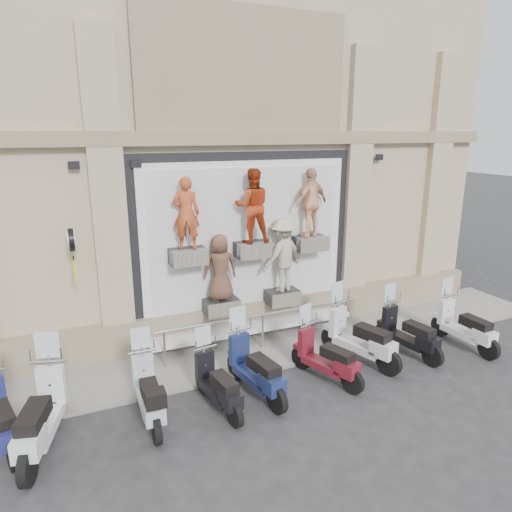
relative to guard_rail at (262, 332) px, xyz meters
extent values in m
plane|color=#2A2A2C|center=(0.00, -2.00, -0.47)|extent=(90.00, 90.00, 0.00)
cube|color=gray|center=(0.00, 0.10, -0.43)|extent=(16.00, 2.20, 0.08)
cube|color=black|center=(0.00, 0.96, 1.93)|extent=(5.60, 0.10, 4.30)
cube|color=white|center=(0.00, 0.90, 1.93)|extent=(5.10, 0.06, 3.90)
cube|color=white|center=(0.00, 0.86, 1.93)|extent=(4.70, 0.04, 3.60)
cube|color=white|center=(0.00, 0.55, -0.05)|extent=(5.10, 0.75, 0.10)
cube|color=#28282B|center=(-1.55, 0.59, 1.86)|extent=(0.80, 0.50, 0.35)
imported|color=#DB562A|center=(-1.55, 0.59, 2.83)|extent=(0.67, 0.55, 1.58)
cube|color=#28282B|center=(0.00, 0.59, 1.86)|extent=(0.80, 0.50, 0.35)
imported|color=#9B3212|center=(0.00, 0.59, 2.88)|extent=(0.96, 0.82, 1.70)
cube|color=#28282B|center=(1.55, 0.59, 1.86)|extent=(0.80, 0.50, 0.35)
imported|color=#EEB387|center=(1.55, 0.59, 2.87)|extent=(1.05, 0.66, 1.67)
cube|color=#28282B|center=(-0.80, 0.59, 0.56)|extent=(0.80, 0.50, 0.35)
imported|color=brown|center=(-0.80, 0.59, 1.51)|extent=(0.81, 0.57, 1.55)
cube|color=#28282B|center=(0.80, 0.59, 0.56)|extent=(0.80, 0.50, 0.35)
imported|color=beige|center=(0.80, 0.59, 1.64)|extent=(1.31, 0.99, 1.81)
cube|color=black|center=(-3.90, 0.72, 2.49)|extent=(0.06, 0.56, 0.06)
cylinder|color=black|center=(-3.90, 0.45, 2.49)|extent=(0.10, 0.46, 0.46)
cube|color=yellow|center=(-3.90, 0.45, 1.89)|extent=(0.04, 0.50, 0.38)
camera|label=1|loc=(-4.06, -8.92, 4.52)|focal=32.00mm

